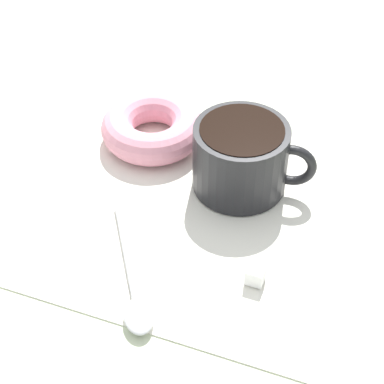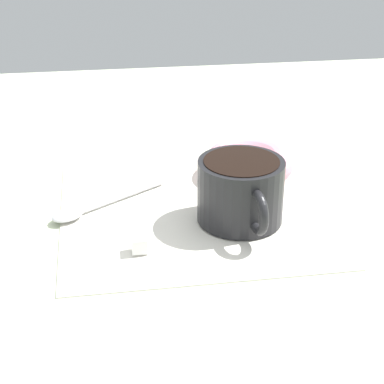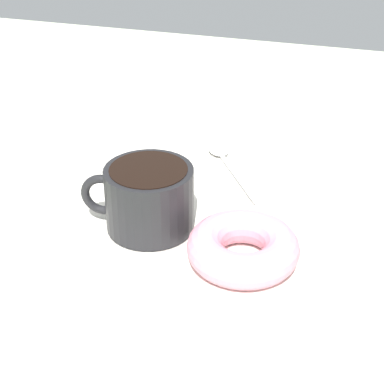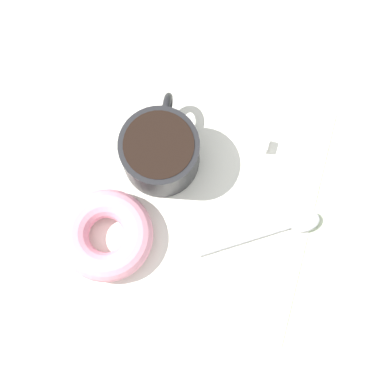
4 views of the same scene
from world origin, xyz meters
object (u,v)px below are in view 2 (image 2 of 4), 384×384
(spoon, at_px, (86,209))
(sugar_cube, at_px, (139,244))
(donut, at_px, (249,163))
(coffee_cup, at_px, (241,190))

(spoon, relative_size, sugar_cube, 8.62)
(spoon, bearing_deg, donut, -161.24)
(donut, height_order, spoon, donut)
(donut, xyz_separation_m, sugar_cube, (0.14, 0.16, -0.01))
(donut, xyz_separation_m, spoon, (0.20, 0.07, -0.01))
(coffee_cup, bearing_deg, spoon, -13.92)
(spoon, distance_m, sugar_cube, 0.10)
(spoon, height_order, sugar_cube, sugar_cube)
(donut, bearing_deg, sugar_cube, 47.03)
(donut, bearing_deg, spoon, 18.76)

